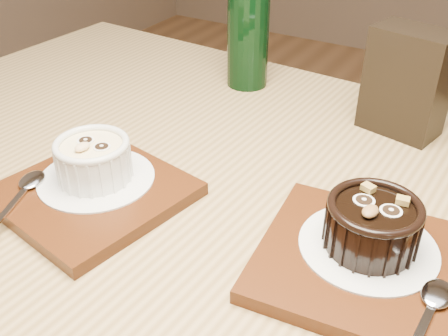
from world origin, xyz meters
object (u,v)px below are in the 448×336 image
object	(u,v)px
ramekin_dark	(373,223)
condiment_stand	(407,82)
green_bottle	(248,27)
table	(232,275)
tray_right	(358,262)
ramekin_white	(93,158)
tray_left	(93,193)

from	to	relation	value
ramekin_dark	condiment_stand	world-z (taller)	condiment_stand
green_bottle	condiment_stand	bearing A→B (deg)	-6.90
table	tray_right	bearing A→B (deg)	-5.43
condiment_stand	tray_right	bearing A→B (deg)	-82.14
condiment_stand	green_bottle	distance (m)	0.25
ramekin_white	tray_left	bearing A→B (deg)	-60.15
tray_left	ramekin_white	xyz separation A→B (m)	(-0.01, 0.02, 0.04)
table	condiment_stand	size ratio (longest dim) A/B	8.91
tray_left	ramekin_dark	world-z (taller)	ramekin_dark
tray_left	tray_right	size ratio (longest dim) A/B	1.00
ramekin_white	green_bottle	bearing A→B (deg)	92.61
tray_right	condiment_stand	distance (m)	0.30
ramekin_white	green_bottle	xyz separation A→B (m)	(0.00, 0.35, 0.05)
ramekin_white	green_bottle	distance (m)	0.35
condiment_stand	table	bearing A→B (deg)	-110.08
green_bottle	tray_right	bearing A→B (deg)	-47.72
condiment_stand	ramekin_dark	bearing A→B (deg)	-80.96
ramekin_white	tray_right	size ratio (longest dim) A/B	0.46
tray_right	condiment_stand	size ratio (longest dim) A/B	1.29
tray_right	ramekin_dark	xyz separation A→B (m)	(0.00, 0.02, 0.04)
table	ramekin_dark	world-z (taller)	ramekin_dark
ramekin_white	condiment_stand	bearing A→B (deg)	54.46
table	condiment_stand	world-z (taller)	condiment_stand
tray_right	green_bottle	xyz separation A→B (m)	(-0.29, 0.32, 0.09)
ramekin_dark	condiment_stand	xyz separation A→B (m)	(-0.04, 0.27, 0.03)
tray_left	tray_right	xyz separation A→B (m)	(0.29, 0.04, 0.00)
table	ramekin_white	size ratio (longest dim) A/B	15.09
table	green_bottle	bearing A→B (deg)	116.07
tray_left	condiment_stand	xyz separation A→B (m)	(0.25, 0.33, 0.06)
ramekin_white	ramekin_dark	world-z (taller)	ramekin_dark
table	green_bottle	distance (m)	0.39
ramekin_dark	tray_left	bearing A→B (deg)	-161.90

